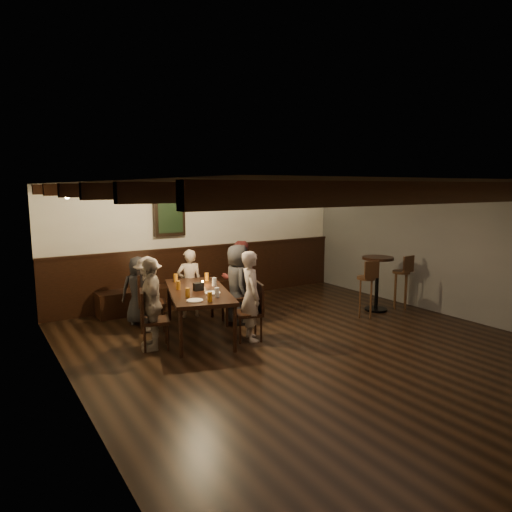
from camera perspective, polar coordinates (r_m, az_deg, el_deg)
room at (r=8.32m, az=-4.33°, el=-0.21°), size 7.00×7.00×7.00m
dining_table at (r=7.31m, az=-7.25°, el=-4.67°), size 1.41×2.13×0.74m
chair_left_near at (r=7.77m, az=-12.98°, el=-6.92°), size 0.55×0.55×0.96m
chair_left_far at (r=6.92m, az=-12.59°, el=-9.09°), size 0.50×0.50×0.87m
chair_right_near at (r=7.96m, az=-2.51°, el=-6.31°), size 0.55×0.55×0.97m
chair_right_far at (r=7.13m, az=-0.86°, el=-8.31°), size 0.51×0.51×0.89m
person_bench_left at (r=8.14m, az=-14.48°, el=-4.14°), size 0.66×0.52×1.18m
person_bench_centre at (r=8.34m, az=-8.31°, el=-3.40°), size 0.52×0.42×1.25m
person_bench_right at (r=8.34m, az=-2.03°, el=-2.82°), size 0.80×0.70×1.39m
person_left_near at (r=7.69m, az=-13.29°, el=-4.63°), size 0.67×0.89×1.23m
person_left_far at (r=6.81m, az=-12.97°, el=-5.85°), size 0.54×0.85×1.35m
person_right_near at (r=7.87m, az=-2.32°, el=-3.54°), size 0.61×0.77×1.38m
person_right_far at (r=7.02m, az=-0.62°, el=-4.99°), size 0.47×0.58×1.39m
pint_a at (r=7.93m, az=-10.02°, el=-2.72°), size 0.07×0.07×0.14m
pint_b at (r=7.95m, az=-6.17°, el=-2.61°), size 0.07×0.07×0.14m
pint_c at (r=7.34m, az=-9.70°, el=-3.62°), size 0.07×0.07×0.14m
pint_d at (r=7.52m, az=-5.23°, el=-3.24°), size 0.07×0.07×0.14m
pint_e at (r=6.82m, az=-8.54°, el=-4.55°), size 0.07×0.07×0.14m
pint_f at (r=6.78m, az=-4.91°, el=-4.55°), size 0.07×0.07×0.14m
pint_g at (r=6.52m, az=-5.79°, el=-5.11°), size 0.07×0.07×0.14m
plate_near at (r=6.60m, az=-7.65°, el=-5.53°), size 0.24×0.24×0.01m
plate_far at (r=7.03m, az=-5.44°, el=-4.60°), size 0.24×0.24×0.01m
condiment_caddy at (r=7.23m, az=-7.21°, el=-3.83°), size 0.15×0.10×0.12m
candle at (r=7.60m, az=-6.70°, el=-3.49°), size 0.05×0.05×0.05m
high_top_table at (r=8.96m, az=14.91°, el=-2.36°), size 0.59×0.59×1.04m
bar_stool_left at (r=8.53m, az=13.56°, el=-4.87°), size 0.35×0.36×1.06m
bar_stool_right at (r=9.29m, az=17.65°, el=-3.93°), size 0.33×0.34×1.06m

